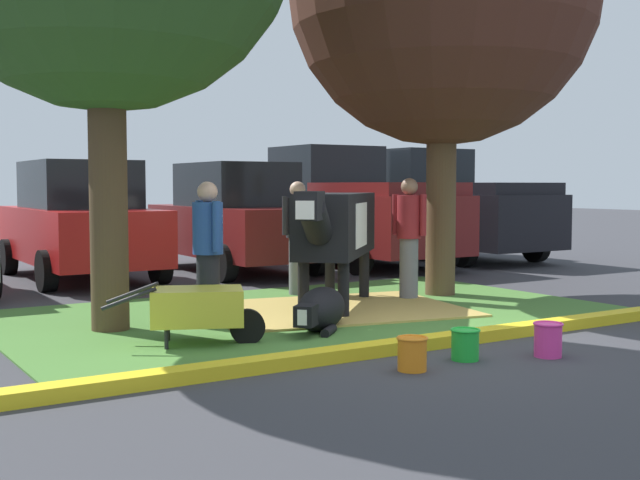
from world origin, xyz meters
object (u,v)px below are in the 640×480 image
(cow_holstein, at_px, (335,226))
(bucket_orange, at_px, (412,353))
(calf_lying, at_px, (320,309))
(pickup_truck_black, at_px, (442,207))
(bucket_pink, at_px, (548,339))
(sedan_red, at_px, (80,222))
(pickup_truck_maroon, at_px, (348,209))
(wheelbarrow, at_px, (200,308))
(person_visitor_near, at_px, (208,250))
(person_handler, at_px, (298,234))
(bucket_green, at_px, (465,344))
(person_visitor_far, at_px, (409,235))
(sedan_blue, at_px, (236,219))

(cow_holstein, relative_size, bucket_orange, 8.45)
(calf_lying, height_order, pickup_truck_black, pickup_truck_black)
(bucket_pink, relative_size, sedan_red, 0.07)
(bucket_pink, bearing_deg, pickup_truck_maroon, 67.42)
(wheelbarrow, bearing_deg, sedan_red, 84.21)
(sedan_red, bearing_deg, calf_lying, -82.71)
(person_visitor_near, bearing_deg, person_handler, 38.99)
(sedan_red, bearing_deg, bucket_orange, -86.94)
(cow_holstein, distance_m, bucket_green, 3.38)
(cow_holstein, distance_m, bucket_pink, 3.61)
(wheelbarrow, relative_size, pickup_truck_maroon, 0.29)
(bucket_orange, xyz_separation_m, pickup_truck_black, (7.51, 8.28, 0.96))
(person_visitor_far, distance_m, wheelbarrow, 4.06)
(bucket_green, bearing_deg, person_visitor_near, 115.43)
(sedan_blue, bearing_deg, cow_holstein, -101.65)
(sedan_red, distance_m, pickup_truck_maroon, 5.42)
(calf_lying, bearing_deg, person_visitor_near, 142.14)
(person_visitor_far, relative_size, wheelbarrow, 1.09)
(bucket_orange, relative_size, bucket_pink, 0.92)
(cow_holstein, relative_size, pickup_truck_black, 0.46)
(sedan_red, bearing_deg, person_visitor_far, -58.30)
(person_handler, relative_size, bucket_pink, 5.14)
(wheelbarrow, bearing_deg, bucket_pink, -41.37)
(cow_holstein, bearing_deg, person_visitor_near, -168.21)
(bucket_orange, xyz_separation_m, sedan_red, (-0.45, 8.46, 0.83))
(person_visitor_far, distance_m, bucket_orange, 4.39)
(sedan_red, bearing_deg, sedan_blue, -7.20)
(person_visitor_near, relative_size, pickup_truck_maroon, 0.30)
(person_handler, distance_m, bucket_green, 4.75)
(bucket_orange, relative_size, pickup_truck_black, 0.05)
(person_handler, bearing_deg, sedan_blue, 78.36)
(bucket_orange, bearing_deg, pickup_truck_maroon, 58.90)
(calf_lying, bearing_deg, person_visitor_far, 29.89)
(calf_lying, height_order, person_handler, person_handler)
(person_visitor_near, bearing_deg, calf_lying, -37.86)
(wheelbarrow, xyz_separation_m, bucket_green, (1.79, -1.93, -0.23))
(sedan_blue, bearing_deg, sedan_red, 172.80)
(cow_holstein, relative_size, person_handler, 1.51)
(sedan_red, bearing_deg, pickup_truck_maroon, -2.53)
(pickup_truck_black, bearing_deg, bucket_green, -129.76)
(bucket_orange, bearing_deg, cow_holstein, 67.60)
(sedan_red, bearing_deg, pickup_truck_black, -1.30)
(wheelbarrow, height_order, bucket_orange, wheelbarrow)
(bucket_orange, bearing_deg, person_visitor_far, 51.73)
(calf_lying, xyz_separation_m, person_visitor_near, (-1.00, 0.77, 0.65))
(person_visitor_far, bearing_deg, sedan_red, 121.70)
(wheelbarrow, xyz_separation_m, pickup_truck_black, (8.61, 6.27, 0.73))
(person_handler, relative_size, person_visitor_far, 0.97)
(person_handler, distance_m, person_visitor_near, 2.91)
(person_handler, relative_size, pickup_truck_black, 0.31)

